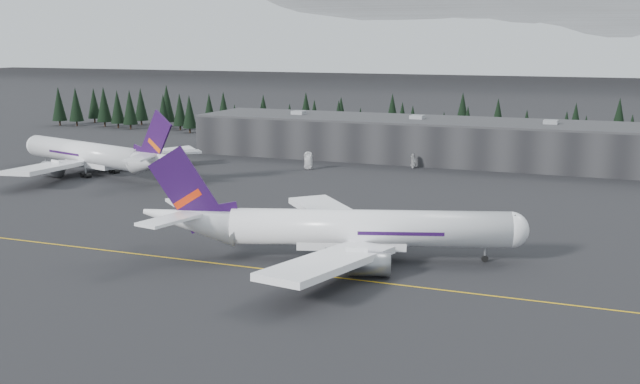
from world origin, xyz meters
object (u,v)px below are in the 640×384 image
at_px(jet_main, 336,228).
at_px(gse_vehicle_a, 309,167).
at_px(terminal, 448,140).
at_px(jet_parked, 96,155).
at_px(gse_vehicle_b, 414,166).

relative_size(jet_main, gse_vehicle_a, 12.32).
relative_size(terminal, jet_main, 2.49).
xyz_separation_m(jet_main, jet_parked, (-91.78, 55.65, 0.03)).
distance_m(jet_parked, gse_vehicle_a, 59.25).
bearing_deg(gse_vehicle_a, terminal, 49.51).
height_order(jet_parked, gse_vehicle_b, jet_parked).
relative_size(gse_vehicle_a, gse_vehicle_b, 1.22).
bearing_deg(jet_main, jet_parked, 130.28).
relative_size(jet_main, gse_vehicle_b, 15.00).
distance_m(jet_main, gse_vehicle_a, 95.45).
bearing_deg(jet_parked, terminal, -126.38).
relative_size(terminal, jet_parked, 2.47).
bearing_deg(jet_parked, jet_main, 166.17).
height_order(terminal, jet_parked, jet_parked).
distance_m(terminal, jet_parked, 104.12).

